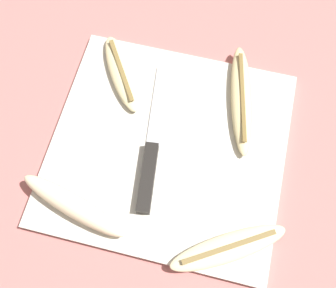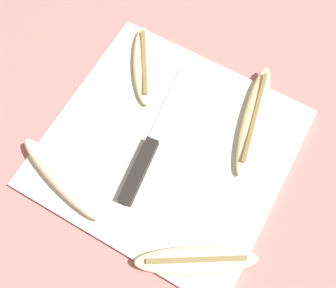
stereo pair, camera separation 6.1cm
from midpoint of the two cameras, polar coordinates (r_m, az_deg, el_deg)
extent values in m
plane|color=#B76B66|center=(0.63, -2.75, -1.09)|extent=(4.00, 4.00, 0.00)
cube|color=beige|center=(0.62, -2.77, -0.89)|extent=(0.36, 0.35, 0.01)
cube|color=black|center=(0.59, -5.88, -5.24)|extent=(0.03, 0.11, 0.02)
cube|color=#B7BABF|center=(0.65, -4.10, 5.23)|extent=(0.04, 0.14, 0.00)
ellipsoid|color=beige|center=(0.60, -16.47, -8.92)|extent=(0.18, 0.08, 0.03)
ellipsoid|color=beige|center=(0.65, 8.00, 6.18)|extent=(0.08, 0.20, 0.02)
cube|color=brown|center=(0.64, 8.13, 6.62)|extent=(0.04, 0.16, 0.00)
ellipsoid|color=beige|center=(0.57, 5.70, -15.16)|extent=(0.17, 0.12, 0.02)
cube|color=olive|center=(0.57, 5.79, -15.06)|extent=(0.12, 0.08, 0.00)
ellipsoid|color=beige|center=(0.67, -9.30, 9.84)|extent=(0.12, 0.15, 0.02)
cube|color=olive|center=(0.66, -9.43, 10.30)|extent=(0.07, 0.11, 0.00)
camera|label=1|loc=(0.03, -92.89, -7.31)|focal=42.00mm
camera|label=2|loc=(0.03, 87.11, 7.31)|focal=42.00mm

